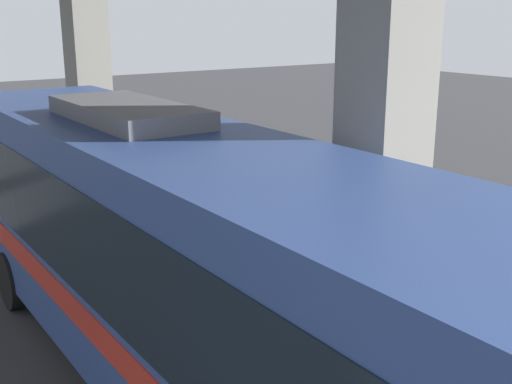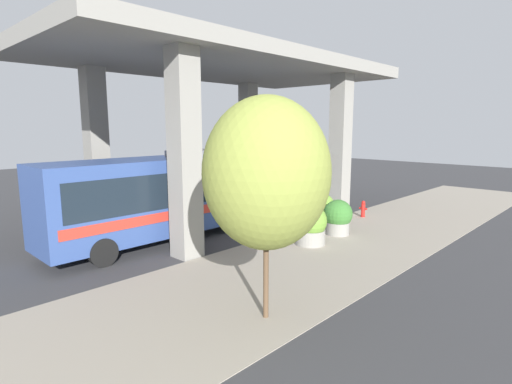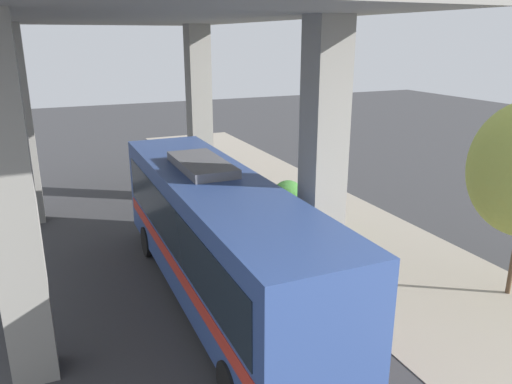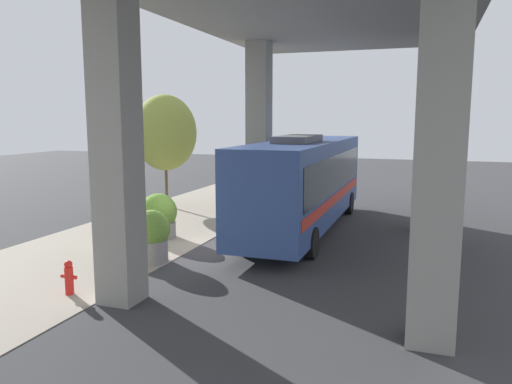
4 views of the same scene
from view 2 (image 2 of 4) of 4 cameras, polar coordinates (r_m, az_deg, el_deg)
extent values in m
plane|color=#38383A|center=(18.25, 4.28, -5.79)|extent=(80.00, 80.00, 0.00)
cube|color=gray|center=(16.58, 12.37, -7.52)|extent=(6.00, 40.00, 0.02)
cube|color=gray|center=(22.09, 11.93, 6.52)|extent=(0.90, 0.90, 7.48)
cube|color=gray|center=(14.48, -10.17, 5.17)|extent=(0.90, 0.90, 7.48)
cube|color=gray|center=(26.47, -1.12, 7.16)|extent=(0.90, 0.90, 7.48)
cube|color=gray|center=(20.55, -21.81, 5.85)|extent=(0.90, 0.90, 7.48)
cube|color=gray|center=(20.61, -4.47, 17.76)|extent=(9.40, 18.23, 0.60)
cube|color=#334C8C|center=(17.38, -10.86, -0.03)|extent=(2.45, 11.53, 3.05)
cube|color=#19232D|center=(17.32, -10.90, 1.16)|extent=(2.49, 10.61, 1.34)
cube|color=red|center=(17.49, -10.80, -2.00)|extent=(2.49, 10.95, 0.37)
cube|color=slate|center=(17.88, -8.00, 5.62)|extent=(1.23, 2.88, 0.24)
cylinder|color=black|center=(14.77, -21.00, -8.05)|extent=(0.28, 1.00, 1.00)
cylinder|color=black|center=(16.81, -24.38, -6.18)|extent=(0.28, 1.00, 1.00)
cylinder|color=black|center=(19.23, 0.44, -3.44)|extent=(0.28, 1.00, 1.00)
cylinder|color=black|center=(20.83, -4.16, -2.46)|extent=(0.28, 1.00, 1.00)
cylinder|color=red|center=(21.85, 15.04, -2.58)|extent=(0.21, 0.21, 0.72)
sphere|color=red|center=(21.77, 15.09, -1.48)|extent=(0.20, 0.20, 0.20)
cylinder|color=red|center=(21.75, 15.41, -2.35)|extent=(0.13, 0.10, 0.10)
cylinder|color=red|center=(21.90, 14.69, -2.25)|extent=(0.13, 0.10, 0.10)
cylinder|color=gray|center=(16.49, 7.72, -6.39)|extent=(1.22, 1.22, 0.62)
sphere|color=olive|center=(16.32, 7.77, -4.09)|extent=(1.35, 1.35, 1.35)
sphere|color=orange|center=(16.55, 7.57, -4.61)|extent=(0.43, 0.43, 0.43)
cylinder|color=gray|center=(18.15, 11.56, -5.08)|extent=(1.03, 1.03, 0.59)
sphere|color=#38722D|center=(18.00, 11.63, -3.08)|extent=(1.27, 1.27, 1.27)
sphere|color=orange|center=(18.19, 11.44, -3.61)|extent=(0.36, 0.36, 0.36)
cylinder|color=gray|center=(19.41, 9.36, -3.90)|extent=(1.01, 1.01, 0.70)
sphere|color=olive|center=(19.27, 9.41, -1.95)|extent=(1.19, 1.19, 1.19)
sphere|color=#993F8C|center=(19.45, 9.26, -2.39)|extent=(0.35, 0.35, 0.35)
cylinder|color=brown|center=(10.00, 1.44, -10.47)|extent=(0.14, 0.14, 2.74)
ellipsoid|color=olive|center=(9.47, 1.49, 2.66)|extent=(3.06, 3.06, 3.67)
camera|label=1|loc=(17.78, -37.33, 7.94)|focal=45.00mm
camera|label=3|loc=(18.21, -53.27, 12.76)|focal=35.00mm
camera|label=4|loc=(34.01, 11.03, 8.54)|focal=35.00mm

